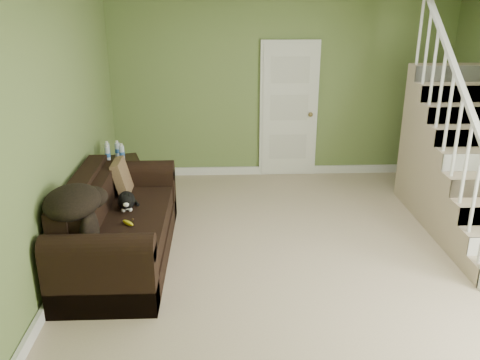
{
  "coord_description": "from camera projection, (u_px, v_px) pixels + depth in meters",
  "views": [
    {
      "loc": [
        -0.93,
        -4.68,
        2.66
      ],
      "look_at": [
        -0.72,
        0.41,
        0.76
      ],
      "focal_mm": 38.0,
      "sensor_mm": 36.0,
      "label": 1
    }
  ],
  "objects": [
    {
      "name": "banana",
      "position": [
        128.0,
        223.0,
        5.04
      ],
      "size": [
        0.15,
        0.15,
        0.05
      ],
      "primitive_type": "ellipsoid",
      "rotation": [
        0.0,
        0.0,
        0.8
      ],
      "color": "yellow",
      "rests_on": "sofa"
    },
    {
      "name": "baseboard_back",
      "position": [
        280.0,
        170.0,
        7.87
      ],
      "size": [
        5.0,
        0.04,
        0.12
      ],
      "primitive_type": "cube",
      "color": "white",
      "rests_on": "floor"
    },
    {
      "name": "wall_left",
      "position": [
        54.0,
        145.0,
        4.8
      ],
      "size": [
        0.04,
        5.5,
        2.6
      ],
      "primitive_type": "cube",
      "color": "olive",
      "rests_on": "floor"
    },
    {
      "name": "throw_blanket",
      "position": [
        72.0,
        202.0,
        4.5
      ],
      "size": [
        0.66,
        0.76,
        0.27
      ],
      "primitive_type": "ellipsoid",
      "rotation": [
        0.0,
        0.0,
        0.3
      ],
      "color": "black",
      "rests_on": "sofa"
    },
    {
      "name": "wall_front",
      "position": [
        426.0,
        308.0,
        2.32
      ],
      "size": [
        5.0,
        0.04,
        2.6
      ],
      "primitive_type": "cube",
      "color": "olive",
      "rests_on": "floor"
    },
    {
      "name": "sofa",
      "position": [
        117.0,
        229.0,
        5.3
      ],
      "size": [
        0.96,
        2.22,
        0.88
      ],
      "color": "black",
      "rests_on": "floor"
    },
    {
      "name": "baseboard_left",
      "position": [
        72.0,
        260.0,
        5.23
      ],
      "size": [
        0.04,
        5.5,
        0.12
      ],
      "primitive_type": "cube",
      "color": "white",
      "rests_on": "floor"
    },
    {
      "name": "staircase",
      "position": [
        463.0,
        170.0,
        6.1
      ],
      "size": [
        1.0,
        2.51,
        2.82
      ],
      "color": "tan",
      "rests_on": "floor"
    },
    {
      "name": "side_table",
      "position": [
        119.0,
        185.0,
        6.47
      ],
      "size": [
        0.69,
        0.69,
        0.9
      ],
      "rotation": [
        0.0,
        0.0,
        0.28
      ],
      "color": "black",
      "rests_on": "floor"
    },
    {
      "name": "floor",
      "position": [
        310.0,
        260.0,
        5.35
      ],
      "size": [
        5.0,
        5.5,
        0.01
      ],
      "primitive_type": "cube",
      "color": "tan",
      "rests_on": "ground"
    },
    {
      "name": "door",
      "position": [
        289.0,
        110.0,
        7.53
      ],
      "size": [
        0.86,
        0.12,
        2.02
      ],
      "color": "white",
      "rests_on": "floor"
    },
    {
      "name": "wall_back",
      "position": [
        282.0,
        90.0,
        7.47
      ],
      "size": [
        5.0,
        0.04,
        2.6
      ],
      "primitive_type": "cube",
      "color": "olive",
      "rests_on": "floor"
    },
    {
      "name": "cat",
      "position": [
        126.0,
        201.0,
        5.4
      ],
      "size": [
        0.27,
        0.49,
        0.24
      ],
      "rotation": [
        0.0,
        0.0,
        0.16
      ],
      "color": "black",
      "rests_on": "sofa"
    },
    {
      "name": "throw_pillow",
      "position": [
        122.0,
        177.0,
        5.8
      ],
      "size": [
        0.2,
        0.4,
        0.41
      ],
      "primitive_type": "cube",
      "rotation": [
        0.0,
        -0.24,
        0.01
      ],
      "color": "#482B1C",
      "rests_on": "sofa"
    }
  ]
}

